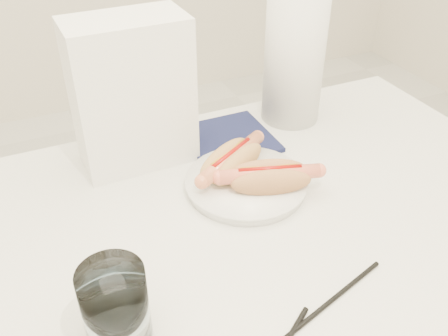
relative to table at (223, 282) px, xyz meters
name	(u,v)px	position (x,y,z in m)	size (l,w,h in m)	color
table	(223,282)	(0.00, 0.00, 0.00)	(1.20, 0.80, 0.75)	silver
plate	(246,185)	(0.10, 0.13, 0.07)	(0.20, 0.20, 0.02)	white
hotdog_left	(231,161)	(0.09, 0.16, 0.10)	(0.16, 0.12, 0.05)	tan
hotdog_right	(269,177)	(0.13, 0.09, 0.10)	(0.16, 0.10, 0.05)	#BC7C49
water_glass	(115,306)	(-0.17, -0.07, 0.11)	(0.08, 0.08, 0.11)	silver
chopstick_far	(330,302)	(0.09, -0.14, 0.06)	(0.01, 0.01, 0.21)	black
napkin_box	(132,94)	(-0.04, 0.29, 0.19)	(0.20, 0.11, 0.26)	white
navy_napkin	(228,139)	(0.14, 0.28, 0.06)	(0.16, 0.16, 0.01)	#12173B
paper_towel_roll	(294,57)	(0.30, 0.31, 0.19)	(0.12, 0.12, 0.27)	silver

